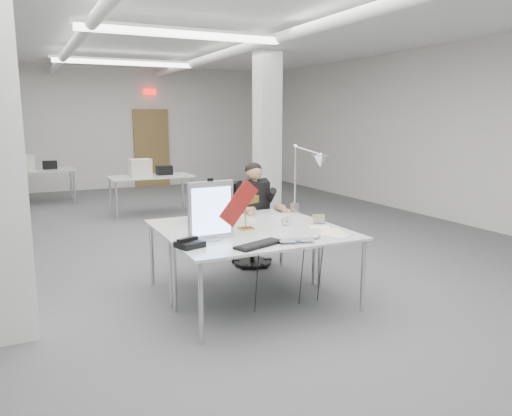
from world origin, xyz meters
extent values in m
cube|color=#4A4A4D|center=(0.00, 0.00, -0.01)|extent=(10.00, 14.00, 0.02)
cube|color=white|center=(0.00, 0.00, 3.21)|extent=(10.00, 14.00, 0.02)
cube|color=silver|center=(0.00, 7.01, 1.60)|extent=(10.00, 0.02, 3.20)
cube|color=silver|center=(5.01, 0.00, 1.60)|extent=(0.02, 14.00, 3.20)
cube|color=white|center=(2.50, 2.50, 1.60)|extent=(0.45, 0.45, 3.20)
cube|color=brown|center=(1.20, 6.94, 1.05)|extent=(0.95, 0.08, 2.10)
cube|color=red|center=(1.20, 6.90, 2.55)|extent=(0.32, 0.06, 0.16)
cylinder|color=silver|center=(-1.20, 0.00, 3.02)|extent=(0.16, 13.60, 0.16)
cylinder|color=silver|center=(1.40, 0.00, 3.02)|extent=(0.16, 13.60, 0.16)
cube|color=white|center=(0.00, 0.00, 2.98)|extent=(2.80, 0.14, 0.08)
cube|color=white|center=(0.00, 4.00, 2.98)|extent=(2.80, 0.14, 0.08)
cube|color=silver|center=(0.00, -2.50, 0.74)|extent=(1.80, 0.90, 0.02)
cube|color=silver|center=(0.00, -1.60, 0.74)|extent=(1.80, 0.90, 0.02)
cube|color=silver|center=(0.20, 3.00, 0.74)|extent=(1.60, 0.80, 0.02)
cube|color=silver|center=(-1.80, 5.20, 0.74)|extent=(1.60, 0.80, 0.02)
cube|color=#B8B8BD|center=(-0.53, -2.33, 1.03)|extent=(0.45, 0.07, 0.56)
cube|color=maroon|center=(-0.26, -2.36, 1.09)|extent=(0.43, 0.03, 0.46)
cube|color=black|center=(-0.22, -2.74, 0.77)|extent=(0.53, 0.33, 0.02)
imported|color=#B5B6BA|center=(0.13, -2.83, 0.77)|extent=(0.38, 0.29, 0.03)
ellipsoid|color=#ABACAF|center=(0.38, -2.74, 0.77)|extent=(0.12, 0.10, 0.04)
cube|color=black|center=(-0.80, -2.51, 0.78)|extent=(0.27, 0.26, 0.06)
cube|color=olive|center=(-0.61, -2.16, 0.82)|extent=(0.16, 0.07, 0.12)
cube|color=tan|center=(0.77, -2.18, 0.81)|extent=(0.14, 0.05, 0.11)
cylinder|color=#A5A4A9|center=(0.41, -2.10, 0.81)|extent=(0.10, 0.04, 0.10)
cube|color=white|center=(0.64, -2.68, 0.76)|extent=(0.29, 0.33, 0.01)
cube|color=#FFDE98|center=(0.68, -2.57, 0.76)|extent=(0.26, 0.32, 0.01)
cube|color=silver|center=(0.68, -2.34, 0.76)|extent=(0.26, 0.22, 0.01)
cube|color=beige|center=(-0.27, -1.59, 0.93)|extent=(0.45, 0.43, 0.35)
camera|label=1|loc=(-2.13, -6.67, 1.91)|focal=35.00mm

